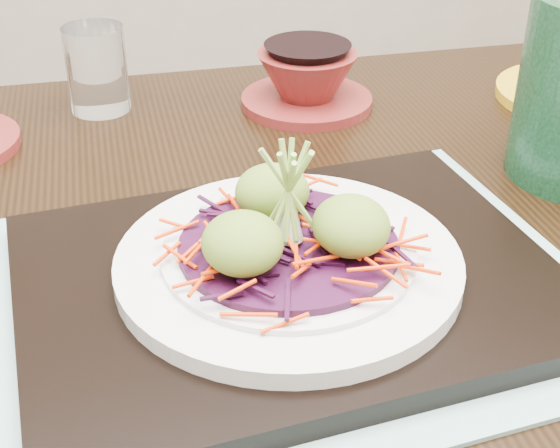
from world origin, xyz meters
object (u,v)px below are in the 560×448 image
object	(u,v)px
serving_tray	(288,280)
water_glass	(97,69)
white_plate	(288,261)
terracotta_bowl_set	(307,82)
dining_table	(285,360)

from	to	relation	value
serving_tray	water_glass	world-z (taller)	water_glass
serving_tray	white_plate	world-z (taller)	white_plate
serving_tray	water_glass	size ratio (longest dim) A/B	4.12
white_plate	terracotta_bowl_set	xyz separation A→B (m)	(0.12, 0.32, -0.00)
water_glass	serving_tray	bearing A→B (deg)	-75.96
dining_table	serving_tray	distance (m)	0.12
serving_tray	terracotta_bowl_set	size ratio (longest dim) A/B	2.02
serving_tray	terracotta_bowl_set	bearing A→B (deg)	67.50
serving_tray	terracotta_bowl_set	distance (m)	0.34
white_plate	water_glass	size ratio (longest dim) A/B	2.68
serving_tray	water_glass	bearing A→B (deg)	102.13
dining_table	water_glass	size ratio (longest dim) A/B	14.49
water_glass	terracotta_bowl_set	bearing A→B (deg)	-14.28
serving_tray	white_plate	xyz separation A→B (m)	(0.00, 0.00, 0.02)
dining_table	white_plate	size ratio (longest dim) A/B	5.41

